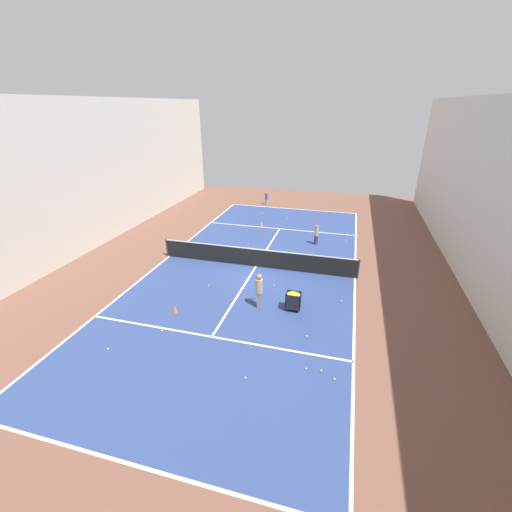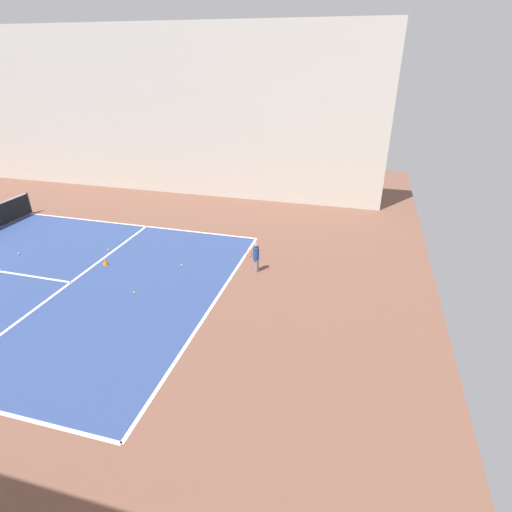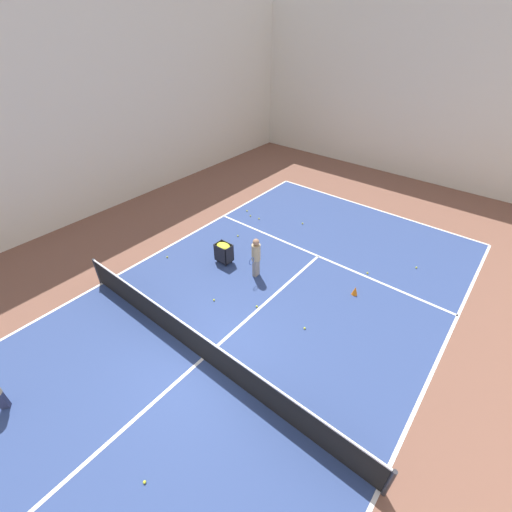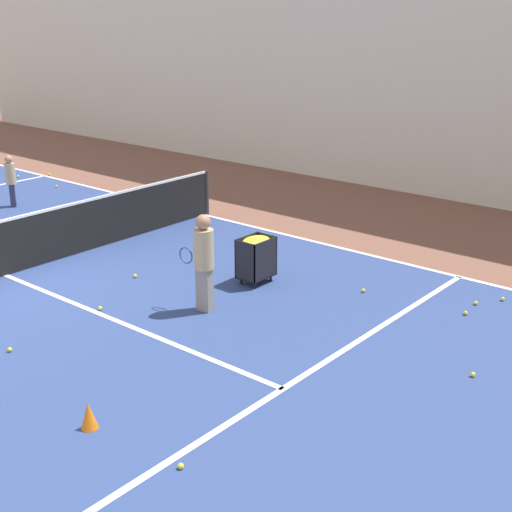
{
  "view_description": "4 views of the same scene",
  "coord_description": "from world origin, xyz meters",
  "px_view_note": "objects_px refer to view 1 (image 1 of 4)",
  "views": [
    {
      "loc": [
        -4.5,
        16.47,
        8.25
      ],
      "look_at": [
        0.0,
        0.0,
        0.64
      ],
      "focal_mm": 24.0,
      "sensor_mm": 36.0,
      "label": 1
    },
    {
      "loc": [
        -9.97,
        -15.93,
        7.13
      ],
      "look_at": [
        2.48,
        -12.57,
        0.63
      ],
      "focal_mm": 28.0,
      "sensor_mm": 36.0,
      "label": 2
    },
    {
      "loc": [
        5.13,
        -3.89,
        8.25
      ],
      "look_at": [
        -1.21,
        3.94,
        0.9
      ],
      "focal_mm": 24.0,
      "sensor_mm": 36.0,
      "label": 3
    },
    {
      "loc": [
        6.51,
        11.46,
        4.7
      ],
      "look_at": [
        -2.71,
        3.79,
        0.51
      ],
      "focal_mm": 50.0,
      "sensor_mm": 36.0,
      "label": 4
    }
  ],
  "objects_px": {
    "training_cone_1": "(175,309)",
    "tennis_net": "(256,257)",
    "coach_at_net": "(259,288)",
    "ball_cart": "(293,298)",
    "child_midcourt": "(316,233)",
    "training_cone_0": "(261,223)",
    "player_near_baseline": "(266,197)"
  },
  "relations": [
    {
      "from": "tennis_net",
      "to": "child_midcourt",
      "type": "relative_size",
      "value": 8.48
    },
    {
      "from": "tennis_net",
      "to": "child_midcourt",
      "type": "bearing_deg",
      "value": -124.02
    },
    {
      "from": "ball_cart",
      "to": "training_cone_1",
      "type": "xyz_separation_m",
      "value": [
        4.89,
        1.51,
        -0.43
      ]
    },
    {
      "from": "child_midcourt",
      "to": "ball_cart",
      "type": "bearing_deg",
      "value": 35.13
    },
    {
      "from": "tennis_net",
      "to": "training_cone_0",
      "type": "relative_size",
      "value": 39.43
    },
    {
      "from": "training_cone_1",
      "to": "tennis_net",
      "type": "bearing_deg",
      "value": -112.35
    },
    {
      "from": "coach_at_net",
      "to": "training_cone_1",
      "type": "bearing_deg",
      "value": 108.76
    },
    {
      "from": "training_cone_0",
      "to": "child_midcourt",
      "type": "bearing_deg",
      "value": 147.59
    },
    {
      "from": "ball_cart",
      "to": "training_cone_1",
      "type": "distance_m",
      "value": 5.13
    },
    {
      "from": "child_midcourt",
      "to": "coach_at_net",
      "type": "bearing_deg",
      "value": 24.75
    },
    {
      "from": "child_midcourt",
      "to": "training_cone_1",
      "type": "bearing_deg",
      "value": 8.16
    },
    {
      "from": "tennis_net",
      "to": "player_near_baseline",
      "type": "distance_m",
      "value": 12.8
    },
    {
      "from": "tennis_net",
      "to": "training_cone_1",
      "type": "bearing_deg",
      "value": 67.65
    },
    {
      "from": "tennis_net",
      "to": "coach_at_net",
      "type": "xyz_separation_m",
      "value": [
        -1.21,
        3.94,
        0.38
      ]
    },
    {
      "from": "ball_cart",
      "to": "training_cone_0",
      "type": "height_order",
      "value": "ball_cart"
    },
    {
      "from": "player_near_baseline",
      "to": "coach_at_net",
      "type": "relative_size",
      "value": 0.71
    },
    {
      "from": "child_midcourt",
      "to": "tennis_net",
      "type": "bearing_deg",
      "value": 1.95
    },
    {
      "from": "coach_at_net",
      "to": "player_near_baseline",
      "type": "bearing_deg",
      "value": 9.55
    },
    {
      "from": "coach_at_net",
      "to": "training_cone_0",
      "type": "xyz_separation_m",
      "value": [
        2.69,
        -10.85,
        -0.79
      ]
    },
    {
      "from": "training_cone_1",
      "to": "coach_at_net",
      "type": "bearing_deg",
      "value": -158.14
    },
    {
      "from": "training_cone_0",
      "to": "training_cone_1",
      "type": "bearing_deg",
      "value": 86.69
    },
    {
      "from": "player_near_baseline",
      "to": "ball_cart",
      "type": "height_order",
      "value": "player_near_baseline"
    },
    {
      "from": "tennis_net",
      "to": "training_cone_1",
      "type": "xyz_separation_m",
      "value": [
        2.18,
        5.3,
        -0.38
      ]
    },
    {
      "from": "coach_at_net",
      "to": "training_cone_0",
      "type": "relative_size",
      "value": 5.88
    },
    {
      "from": "ball_cart",
      "to": "player_near_baseline",
      "type": "bearing_deg",
      "value": -72.37
    },
    {
      "from": "coach_at_net",
      "to": "ball_cart",
      "type": "distance_m",
      "value": 1.54
    },
    {
      "from": "tennis_net",
      "to": "ball_cart",
      "type": "distance_m",
      "value": 4.65
    },
    {
      "from": "player_near_baseline",
      "to": "coach_at_net",
      "type": "height_order",
      "value": "coach_at_net"
    },
    {
      "from": "child_midcourt",
      "to": "ball_cart",
      "type": "distance_m",
      "value": 7.97
    },
    {
      "from": "training_cone_1",
      "to": "child_midcourt",
      "type": "bearing_deg",
      "value": -117.82
    },
    {
      "from": "ball_cart",
      "to": "child_midcourt",
      "type": "bearing_deg",
      "value": -90.85
    },
    {
      "from": "child_midcourt",
      "to": "ball_cart",
      "type": "relative_size",
      "value": 1.49
    }
  ]
}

